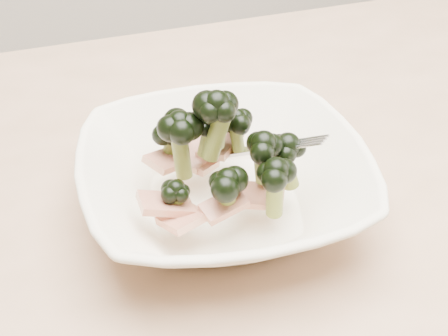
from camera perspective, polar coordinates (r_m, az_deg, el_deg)
The scene contains 2 objects.
dining_table at distance 0.73m, azimuth 7.03°, elevation -6.32°, with size 1.20×0.80×0.75m.
broccoli_dish at distance 0.59m, azimuth 0.01°, elevation -0.87°, with size 0.30×0.30×0.14m.
Camera 1 is at (-0.26, -0.48, 1.15)m, focal length 50.00 mm.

